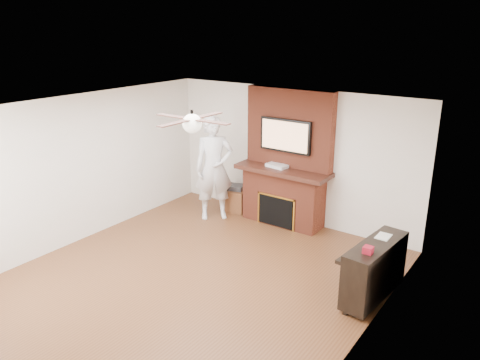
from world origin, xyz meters
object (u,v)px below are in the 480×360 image
Objects in this scene: side_table at (235,198)px; piano at (374,269)px; fireplace at (285,171)px; person at (214,168)px.

piano reaches higher than side_table.
piano is (3.40, -1.50, 0.20)m from side_table.
person is (-1.20, -0.60, 0.00)m from fireplace.
piano is (2.30, -1.56, -0.55)m from fireplace.
fireplace is at bearing -10.38° from side_table.
person is 0.93m from side_table.
piano is at bearing -37.64° from side_table.
side_table is 0.43× the size of piano.
fireplace is 1.33m from side_table.
fireplace is 1.25× the size of person.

